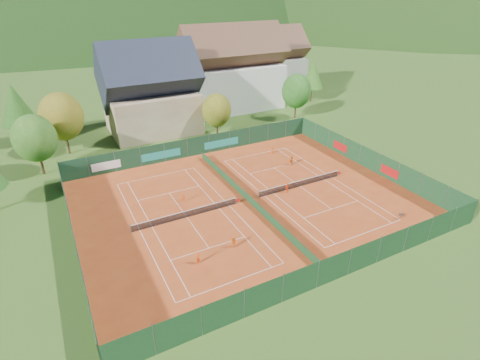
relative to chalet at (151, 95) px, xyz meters
name	(u,v)px	position (x,y,z in m)	size (l,w,h in m)	color
ground	(247,201)	(3.00, -30.00, -6.64)	(600.00, 600.00, 0.00)	#30531A
clay_pad	(247,201)	(3.00, -30.00, -6.62)	(40.00, 32.00, 0.01)	#AA3F19
court_markings_left	(187,217)	(-5.00, -30.00, -6.61)	(11.03, 23.83, 0.00)	white
court_markings_right	(300,186)	(11.00, -30.00, -6.61)	(11.03, 23.83, 0.00)	white
tennis_net_left	(188,213)	(-4.85, -30.00, -6.12)	(13.30, 0.10, 1.02)	#59595B
tennis_net_right	(301,183)	(11.15, -30.00, -6.12)	(13.30, 0.10, 1.02)	#59595B
court_divider	(248,197)	(3.00, -30.00, -6.12)	(0.03, 28.80, 1.00)	#163C1D
fence_north	(196,147)	(2.54, -14.01, -5.16)	(40.00, 0.10, 3.00)	#12321D
fence_south	(334,268)	(3.00, -46.00, -5.12)	(40.00, 0.04, 3.00)	#133419
fence_west	(74,236)	(-17.00, -30.00, -5.12)	(0.04, 32.00, 3.00)	#153B24
fence_east	(368,159)	(23.00, -29.95, -5.14)	(0.09, 32.00, 3.00)	#163C1F
chalet	(151,95)	(0.00, 0.00, 0.00)	(16.20, 12.00, 16.00)	#C4AD8A
hotel_block_a	(232,73)	(19.00, 6.00, 0.76)	(21.60, 11.00, 17.25)	silver
hotel_block_b	(269,64)	(33.00, 14.00, -0.01)	(17.28, 10.00, 15.50)	silver
tree_west_front	(35,138)	(-19.00, -10.00, -1.23)	(5.72, 5.72, 8.69)	#422C17
tree_west_mid	(61,117)	(-15.00, -4.00, -0.56)	(6.44, 6.44, 9.78)	#463219
tree_west_back	(16,104)	(-21.00, 4.00, 0.11)	(5.60, 5.60, 10.00)	#463119
tree_center	(217,110)	(9.00, -8.00, -1.91)	(5.01, 5.01, 7.60)	#412517
tree_east_front	(296,91)	(27.00, -6.00, -1.23)	(5.72, 5.72, 8.69)	#473319
tree_east_mid	(313,75)	(37.00, 2.00, -0.56)	(5.04, 5.04, 9.00)	#432D18
tree_east_back	(263,68)	(29.00, 10.00, 0.12)	(7.15, 7.15, 10.86)	#422817
mountain_backdrop	(121,87)	(31.54, 203.48, -46.26)	(820.00, 530.00, 242.00)	black
ball_hopper	(401,215)	(16.64, -41.66, -6.07)	(0.34, 0.34, 0.80)	slate
loose_ball_0	(211,246)	(-4.71, -36.28, -6.59)	(0.07, 0.07, 0.07)	#CCD833
loose_ball_1	(337,248)	(6.65, -42.47, -6.59)	(0.07, 0.07, 0.07)	#CCD833
loose_ball_2	(264,183)	(7.17, -27.01, -6.59)	(0.07, 0.07, 0.07)	#CCD833
player_left_near	(198,258)	(-6.90, -38.12, -5.93)	(0.50, 0.33, 1.38)	#F35615
player_left_mid	(234,243)	(-2.74, -37.55, -5.95)	(0.65, 0.51, 1.34)	orange
player_left_far	(183,198)	(-4.17, -26.51, -6.04)	(0.76, 0.44, 1.17)	#E05413
player_right_near	(287,188)	(8.53, -30.53, -5.93)	(0.82, 0.34, 1.39)	#FC5616
player_right_far_a	(272,150)	(13.42, -19.02, -6.00)	(0.62, 0.40, 1.26)	#E25814
player_right_far_b	(291,160)	(13.78, -23.91, -5.89)	(1.37, 0.44, 1.47)	orange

